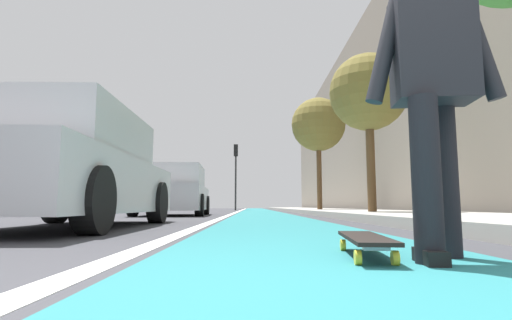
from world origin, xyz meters
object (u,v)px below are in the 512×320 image
skater_person (433,81)px  street_tree_far (318,125)px  parked_car_mid (173,192)px  street_tree_mid (368,93)px  skateboard (365,240)px  parked_car_near (71,171)px  traffic_light (236,165)px

skater_person → street_tree_far: street_tree_far is taller
skater_person → parked_car_mid: bearing=18.5°
skater_person → street_tree_mid: street_tree_mid is taller
skateboard → skater_person: bearing=-113.3°
parked_car_near → street_tree_mid: size_ratio=1.05×
skateboard → street_tree_far: street_tree_far is taller
skater_person → parked_car_near: bearing=46.9°
skater_person → parked_car_near: (3.09, 3.31, -0.22)m
parked_car_near → parked_car_mid: 6.81m
parked_car_near → traffic_light: traffic_light is taller
parked_car_near → street_tree_mid: (4.79, -5.35, 2.45)m
parked_car_near → parked_car_mid: size_ratio=1.07×
parked_car_near → traffic_light: bearing=-3.3°
parked_car_mid → street_tree_mid: (-2.02, -5.37, 2.48)m
traffic_light → street_tree_mid: (-16.90, -4.11, 0.10)m
street_tree_far → parked_car_near: bearing=156.8°
skater_person → traffic_light: size_ratio=0.37×
parked_car_near → traffic_light: 21.85m
street_tree_mid → street_tree_far: size_ratio=0.81×
skater_person → parked_car_mid: 10.45m
skater_person → parked_car_near: skater_person is taller
traffic_light → parked_car_near: bearing=176.7°
street_tree_far → street_tree_mid: bearing=180.0°
skateboard → traffic_light: bearing=4.0°
parked_car_mid → street_tree_far: (5.67, -5.37, 3.23)m
skater_person → street_tree_far: size_ratio=0.32×
street_tree_far → skater_person: bearing=172.5°
street_tree_mid → street_tree_far: bearing=-0.0°
parked_car_mid → street_tree_far: street_tree_far is taller
street_tree_mid → street_tree_far: 7.72m
skater_person → street_tree_far: (15.57, -2.05, 2.99)m
skater_person → parked_car_near: 4.53m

